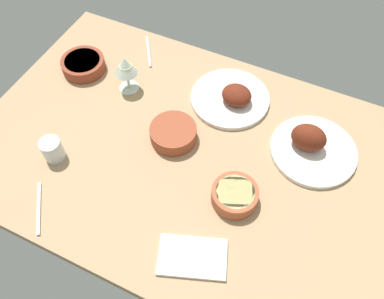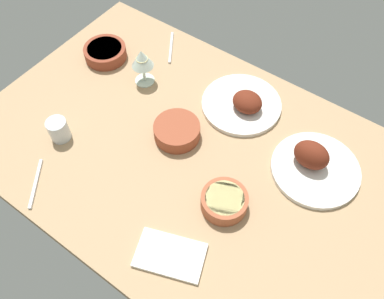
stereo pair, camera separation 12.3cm
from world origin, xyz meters
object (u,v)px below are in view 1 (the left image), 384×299
(water_tumbler, at_px, (52,150))
(spoon_loose, at_px, (39,208))
(bowl_sauce, at_px, (173,133))
(folded_napkin, at_px, (192,257))
(bowl_potatoes, at_px, (235,195))
(wine_glass, at_px, (126,68))
(plate_center_main, at_px, (232,97))
(plate_near_viewer, at_px, (311,146))
(bowl_soup, at_px, (83,64))
(fork_loose, at_px, (149,51))

(water_tumbler, distance_m, spoon_loose, 0.18)
(bowl_sauce, relative_size, folded_napkin, 0.82)
(water_tumbler, bearing_deg, bowl_potatoes, 9.97)
(wine_glass, xyz_separation_m, spoon_loose, (0.00, -0.52, -0.10))
(plate_center_main, relative_size, folded_napkin, 1.48)
(plate_near_viewer, height_order, wine_glass, wine_glass)
(plate_center_main, relative_size, bowl_potatoes, 2.01)
(bowl_soup, bearing_deg, plate_near_viewer, 0.08)
(plate_center_main, xyz_separation_m, bowl_sauce, (-0.11, -0.23, 0.01))
(folded_napkin, xyz_separation_m, fork_loose, (-0.49, 0.65, -0.00))
(bowl_sauce, bearing_deg, bowl_potatoes, -25.25)
(bowl_potatoes, distance_m, bowl_sauce, 0.29)
(plate_center_main, xyz_separation_m, water_tumbler, (-0.41, -0.45, 0.02))
(plate_near_viewer, xyz_separation_m, bowl_soup, (-0.85, -0.00, -0.00))
(plate_near_viewer, height_order, water_tumbler, plate_near_viewer)
(plate_center_main, height_order, water_tumbler, plate_center_main)
(plate_center_main, relative_size, fork_loose, 1.61)
(plate_near_viewer, distance_m, plate_center_main, 0.31)
(folded_napkin, bearing_deg, wine_glass, 135.28)
(water_tumbler, relative_size, fork_loose, 0.45)
(plate_near_viewer, height_order, fork_loose, plate_near_viewer)
(bowl_sauce, xyz_separation_m, fork_loose, (-0.27, 0.32, -0.02))
(plate_center_main, xyz_separation_m, folded_napkin, (0.11, -0.56, -0.01))
(bowl_sauce, distance_m, spoon_loose, 0.46)
(plate_near_viewer, bearing_deg, fork_loose, 165.19)
(spoon_loose, bearing_deg, plate_near_viewer, -86.85)
(plate_near_viewer, height_order, bowl_soup, plate_near_viewer)
(folded_napkin, distance_m, fork_loose, 0.81)
(bowl_soup, bearing_deg, fork_loose, 46.96)
(water_tumbler, xyz_separation_m, folded_napkin, (0.53, -0.11, -0.03))
(plate_near_viewer, height_order, spoon_loose, plate_near_viewer)
(plate_center_main, distance_m, water_tumbler, 0.61)
(plate_near_viewer, height_order, bowl_sauce, plate_near_viewer)
(fork_loose, bearing_deg, bowl_soup, 103.50)
(bowl_potatoes, bearing_deg, water_tumbler, -170.03)
(plate_near_viewer, bearing_deg, wine_glass, -178.95)
(spoon_loose, bearing_deg, wine_glass, -35.74)
(bowl_sauce, bearing_deg, water_tumbler, -143.81)
(bowl_soup, relative_size, folded_napkin, 0.85)
(wine_glass, xyz_separation_m, water_tumbler, (-0.06, -0.35, -0.06))
(water_tumbler, bearing_deg, spoon_loose, -68.74)
(bowl_soup, height_order, water_tumbler, water_tumbler)
(bowl_potatoes, height_order, spoon_loose, bowl_potatoes)
(fork_loose, bearing_deg, bowl_sauce, -173.50)
(bowl_potatoes, xyz_separation_m, spoon_loose, (-0.50, -0.27, -0.02))
(plate_center_main, height_order, spoon_loose, plate_center_main)
(water_tumbler, relative_size, spoon_loose, 0.45)
(bowl_sauce, bearing_deg, fork_loose, 129.97)
(water_tumbler, xyz_separation_m, fork_loose, (0.03, 0.54, -0.03))
(plate_center_main, xyz_separation_m, fork_loose, (-0.38, 0.09, -0.02))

